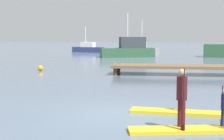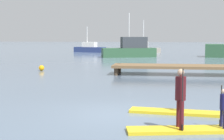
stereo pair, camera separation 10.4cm
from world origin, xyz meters
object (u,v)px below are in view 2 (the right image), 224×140
trawler_grey_distant (130,49)px  mooring_buoy_mid (41,68)px  paddler_adult (180,94)px  paddler_child_front (223,106)px  paddleboard_near (179,112)px  paddler_child_solo (180,95)px  paddleboard_far (191,130)px  motor_boat_small_navy (90,48)px  fishing_boat_green_midground (142,49)px

trawler_grey_distant → mooring_buoy_mid: 18.13m
paddler_adult → paddler_child_front: (1.23, 0.27, -0.35)m
paddleboard_near → paddler_child_solo: size_ratio=3.11×
paddleboard_far → paddler_adult: bearing=-167.4°
paddler_adult → paddler_child_front: 1.31m
motor_boat_small_navy → fishing_boat_green_midground: bearing=-3.0°
paddler_child_solo → motor_boat_small_navy: motor_boat_small_navy is taller
paddleboard_near → paddler_child_front: paddler_child_front is taller
paddler_child_front → trawler_grey_distant: (-5.67, 33.00, 0.24)m
trawler_grey_distant → fishing_boat_green_midground: bearing=85.6°
paddler_child_solo → fishing_boat_green_midground: (-3.72, 41.55, -0.05)m
paddleboard_near → paddler_child_solo: 0.62m
paddleboard_near → paddler_child_solo: (0.01, 0.01, 0.62)m
paddler_adult → mooring_buoy_mid: 18.74m
paddler_child_solo → paddler_child_front: paddler_child_front is taller
paddler_child_solo → motor_boat_small_navy: 43.67m
paddler_adult → paddler_child_front: bearing=12.4°
paddler_child_solo → paddleboard_far: 2.40m
paddleboard_far → motor_boat_small_navy: size_ratio=0.73×
trawler_grey_distant → paddleboard_far: bearing=-81.8°
paddler_adult → motor_boat_small_navy: motor_boat_small_navy is taller
paddler_child_solo → paddleboard_near: bearing=-129.0°
paddler_child_solo → mooring_buoy_mid: paddler_child_solo is taller
paddler_child_solo → fishing_boat_green_midground: bearing=95.1°
paddleboard_near → paddler_child_front: (1.14, -2.10, 0.69)m
paddleboard_near → paddler_child_front: bearing=-61.5°
paddler_child_front → fishing_boat_green_midground: (-4.84, 43.66, -0.11)m
paddleboard_near → paddler_child_solo: bearing=51.0°
paddleboard_near → fishing_boat_green_midground: size_ratio=0.64×
paddler_child_solo → paddleboard_far: size_ratio=0.30×
paddleboard_far → paddleboard_near: bearing=96.1°
motor_boat_small_navy → paddler_child_front: bearing=-73.4°
trawler_grey_distant → paddler_adult: bearing=-82.4°
motor_boat_small_navy → trawler_grey_distant: trawler_grey_distant is taller
paddleboard_far → paddler_adult: (-0.34, -0.07, 1.04)m
paddleboard_near → paddleboard_far: same height
mooring_buoy_mid → paddleboard_near: bearing=-54.0°
motor_boat_small_navy → paddler_child_solo: bearing=-74.0°
paddler_child_front → mooring_buoy_mid: size_ratio=2.86×
paddleboard_far → mooring_buoy_mid: 18.84m
paddleboard_near → mooring_buoy_mid: size_ratio=8.39×
motor_boat_small_navy → mooring_buoy_mid: (2.12, -28.41, -0.41)m
paddleboard_far → paddler_adult: size_ratio=2.18×
paddler_child_front → trawler_grey_distant: 33.49m
paddler_child_front → paddler_adult: bearing=-167.6°
mooring_buoy_mid → paddleboard_far: bearing=-57.5°
paddler_adult → motor_boat_small_navy: bearing=105.0°
paddleboard_near → paddler_child_front: 2.48m
motor_boat_small_navy → trawler_grey_distant: 13.38m
paddler_child_solo → trawler_grey_distant: trawler_grey_distant is taller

